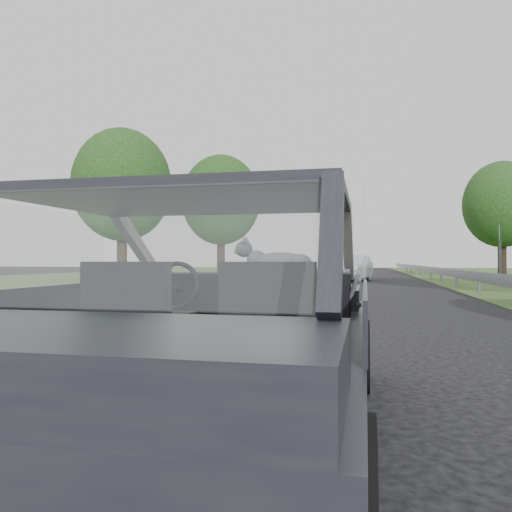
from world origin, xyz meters
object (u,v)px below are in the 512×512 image
at_px(cat, 280,262).
at_px(other_car, 352,268).
at_px(subject_car, 216,321).
at_px(highway_sign, 500,256).

height_order(cat, other_car, other_car).
relative_size(subject_car, cat, 6.68).
distance_m(other_car, highway_sign, 7.35).
relative_size(other_car, highway_sign, 1.61).
xyz_separation_m(subject_car, other_car, (0.20, 23.15, -0.05)).
distance_m(subject_car, other_car, 23.16).
bearing_deg(subject_car, highway_sign, 71.78).
distance_m(subject_car, highway_sign, 20.07).
distance_m(cat, highway_sign, 19.40).
height_order(cat, highway_sign, highway_sign).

